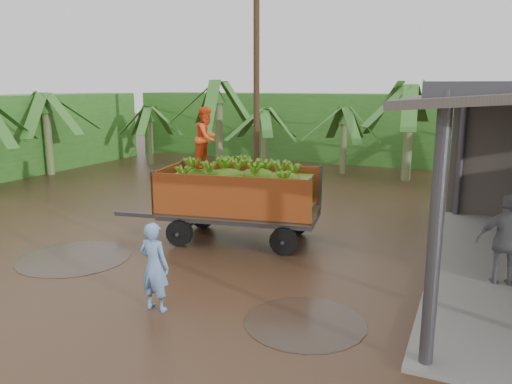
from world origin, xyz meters
TOP-DOWN VIEW (x-y plane):
  - ground at (0.00, 0.00)m, footprint 100.00×100.00m
  - hedge_north at (-2.00, 16.00)m, footprint 22.00×3.00m
  - banana_trailer at (0.11, 0.73)m, footprint 5.82×2.65m
  - man_blue at (0.55, -3.69)m, footprint 0.62×0.42m
  - man_grey at (6.44, 0.04)m, footprint 1.18×0.58m
  - utility_pole at (-2.44, 7.66)m, footprint 1.20×0.24m
  - banana_plants at (-5.30, 6.67)m, footprint 24.11×20.42m

SIDE VIEW (x-z plane):
  - ground at x=0.00m, z-range 0.00..0.00m
  - man_blue at x=0.55m, z-range 0.00..1.66m
  - man_grey at x=6.44m, z-range 0.00..1.94m
  - banana_trailer at x=0.11m, z-range -0.49..3.02m
  - hedge_north at x=-2.00m, z-range 0.00..3.60m
  - banana_plants at x=-5.30m, z-range -0.29..4.00m
  - utility_pole at x=-2.44m, z-range 0.06..7.98m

